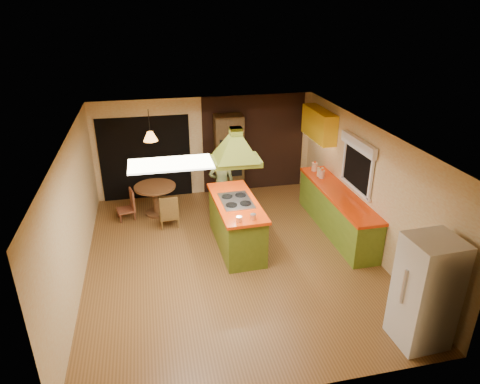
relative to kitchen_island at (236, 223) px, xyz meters
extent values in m
plane|color=brown|center=(-0.20, -0.43, -0.51)|extent=(6.50, 6.50, 0.00)
plane|color=beige|center=(-0.20, 2.82, 0.74)|extent=(5.50, 0.00, 5.50)
plane|color=beige|center=(-0.20, -3.68, 0.74)|extent=(5.50, 0.00, 5.50)
plane|color=beige|center=(-2.95, -0.43, 0.74)|extent=(0.00, 6.50, 6.50)
plane|color=beige|center=(2.55, -0.43, 0.74)|extent=(0.00, 6.50, 6.50)
plane|color=silver|center=(-0.20, -0.43, 1.99)|extent=(6.50, 6.50, 0.00)
cube|color=#381E14|center=(1.05, 2.80, 0.74)|extent=(2.64, 0.03, 2.50)
cube|color=black|center=(-1.70, 2.80, 0.54)|extent=(2.20, 0.03, 2.10)
cube|color=olive|center=(2.25, 0.17, -0.08)|extent=(0.58, 3.00, 0.86)
cube|color=#E53807|center=(2.25, 0.17, 0.38)|extent=(0.62, 3.05, 0.06)
cube|color=yellow|center=(2.37, 1.77, 1.44)|extent=(0.34, 1.40, 0.70)
cube|color=black|center=(2.52, -0.03, 1.04)|extent=(0.03, 1.16, 0.96)
cube|color=white|center=(2.47, -0.03, 1.51)|extent=(0.10, 1.35, 0.22)
cube|color=white|center=(-1.30, -1.63, 1.97)|extent=(1.20, 0.60, 0.03)
cube|color=#5B6D1B|center=(0.00, 0.00, -0.04)|extent=(0.81, 1.96, 0.95)
cube|color=#F74008|center=(0.00, 0.00, 0.47)|extent=(0.88, 2.05, 0.06)
cube|color=silver|center=(0.00, 0.00, 0.51)|extent=(0.61, 0.87, 0.02)
cube|color=#5B6619|center=(0.00, 0.00, 1.34)|extent=(0.92, 0.68, 0.11)
pyramid|color=#5B6619|center=(0.00, 0.00, 1.84)|extent=(0.92, 0.68, 0.45)
cube|color=#5B6619|center=(0.00, 0.00, 1.92)|extent=(0.22, 0.22, 0.15)
imported|color=#515B30|center=(-0.05, 1.36, 0.29)|extent=(0.60, 0.40, 1.61)
cube|color=silver|center=(2.07, -3.20, 0.35)|extent=(0.73, 0.69, 1.71)
cube|color=#412D14|center=(0.34, 2.52, 0.54)|extent=(0.71, 0.60, 2.10)
cube|color=black|center=(0.34, 2.22, 0.84)|extent=(0.54, 0.04, 0.45)
cube|color=black|center=(0.34, 2.22, 0.34)|extent=(0.54, 0.04, 0.45)
cylinder|color=brown|center=(-1.54, 1.80, 0.18)|extent=(0.95, 0.95, 0.05)
cylinder|color=brown|center=(-1.54, 1.80, -0.15)|extent=(0.14, 0.14, 0.67)
cylinder|color=brown|center=(-1.54, 1.80, -0.49)|extent=(0.53, 0.53, 0.05)
cone|color=#FF9E3F|center=(-1.54, 1.80, 1.39)|extent=(0.39, 0.39, 0.20)
cylinder|color=beige|center=(2.20, 1.43, 0.51)|extent=(0.16, 0.16, 0.20)
cylinder|color=beige|center=(2.20, 1.08, 0.51)|extent=(0.18, 0.18, 0.20)
cylinder|color=beige|center=(2.20, 0.98, 0.50)|extent=(0.15, 0.15, 0.18)
camera|label=1|loc=(-1.56, -7.45, 4.11)|focal=32.00mm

